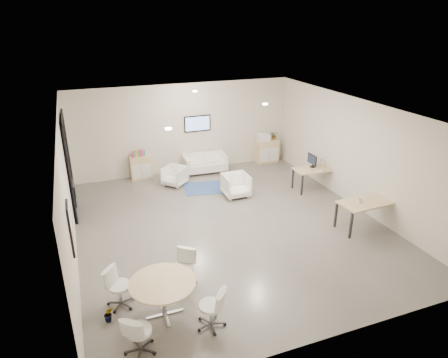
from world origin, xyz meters
name	(u,v)px	position (x,y,z in m)	size (l,w,h in m)	color
room_shell	(230,171)	(0.00, 0.00, 1.60)	(9.60, 10.60, 4.80)	#5A5652
glass_door	(68,163)	(-3.95, 2.51, 1.50)	(0.09, 1.90, 2.85)	black
artwork	(71,229)	(-3.97, -1.60, 1.55)	(0.05, 0.54, 1.04)	black
wall_tv	(197,123)	(0.50, 4.46, 1.75)	(0.98, 0.06, 0.58)	black
ceiling_spots	(212,106)	(-0.20, 0.83, 3.18)	(3.14, 4.14, 0.03)	#FFEAC6
sideboard_left	(141,167)	(-1.67, 4.28, 0.41)	(0.73, 0.38, 0.82)	#CFB37D
sideboard_right	(267,151)	(3.25, 4.26, 0.44)	(0.89, 0.43, 0.89)	#CFB37D
books	(139,153)	(-1.71, 4.29, 0.93)	(0.43, 0.14, 0.22)	red
printer	(263,137)	(3.07, 4.26, 1.03)	(0.45, 0.38, 0.31)	white
loveseat	(205,164)	(0.64, 4.11, 0.32)	(1.58, 0.85, 0.58)	silver
blue_rug	(209,188)	(0.30, 2.63, 0.01)	(1.66, 1.10, 0.01)	navy
armchair_left	(174,175)	(-0.72, 3.29, 0.36)	(0.69, 0.65, 0.71)	silver
armchair_right	(236,184)	(0.90, 1.73, 0.40)	(0.78, 0.73, 0.80)	silver
desk_rear	(315,171)	(3.54, 1.33, 0.65)	(1.42, 0.78, 0.72)	#CFB37D
desk_front	(367,204)	(3.37, -1.42, 0.71)	(1.56, 0.85, 0.79)	#CFB37D
monitor	(312,160)	(3.50, 1.48, 0.96)	(0.20, 0.50, 0.44)	black
round_table	(163,286)	(-2.49, -2.86, 0.69)	(1.27, 1.27, 0.77)	#CFB37D
meeting_chairs	(164,298)	(-2.49, -2.86, 0.41)	(2.30, 2.30, 0.82)	white
plant_cabinet	(274,136)	(3.55, 4.29, 1.01)	(0.28, 0.31, 0.24)	#3F7F3F
plant_floor	(109,318)	(-3.51, -2.66, 0.08)	(0.19, 0.34, 0.15)	#3F7F3F
cup	(360,200)	(3.14, -1.41, 0.86)	(0.13, 0.10, 0.13)	white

